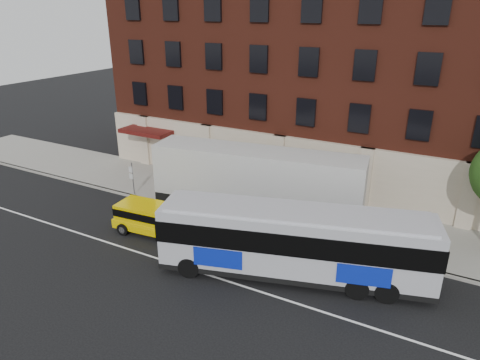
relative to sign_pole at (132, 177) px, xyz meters
The scene contains 9 objects.
ground 10.59m from the sign_pole, 35.87° to the right, with size 120.00×120.00×0.00m, color black.
sidewalk 9.07m from the sign_pole, 18.56° to the left, with size 60.00×6.00×0.15m, color #9C998E.
kerb 8.61m from the sign_pole, ahead, with size 60.00×0.25×0.15m, color #9C998E.
lane_line 10.31m from the sign_pole, 33.60° to the right, with size 60.00×0.12×0.01m, color white.
building 15.03m from the sign_pole, 51.75° to the left, with size 30.00×12.10×15.00m.
sign_pole is the anchor object (origin of this frame).
city_bus 13.90m from the sign_pole, 15.29° to the right, with size 13.25×6.25×3.56m.
yellow_suv 5.59m from the sign_pole, 39.72° to the right, with size 4.68×2.31×1.76m.
shipping_container 8.98m from the sign_pole, ahead, with size 13.25×4.53×4.33m.
Camera 1 is at (11.23, -14.70, 12.32)m, focal length 32.35 mm.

